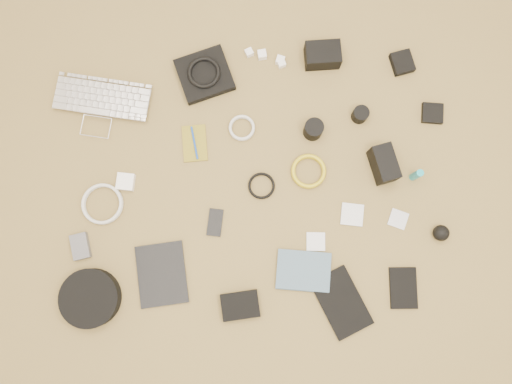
{
  "coord_description": "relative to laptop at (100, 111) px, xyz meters",
  "views": [
    {
      "loc": [
        -0.01,
        -0.28,
        1.82
      ],
      "look_at": [
        0.01,
        -0.03,
        0.02
      ],
      "focal_mm": 35.0,
      "sensor_mm": 36.0,
      "label": 1
    }
  ],
  "objects": [
    {
      "name": "pen_blue",
      "position": [
        0.35,
        -0.15,
        -0.0
      ],
      "size": [
        0.02,
        0.13,
        0.01
      ],
      "primitive_type": "cylinder",
      "rotation": [
        1.57,
        0.0,
        0.13
      ],
      "color": "#1541B0",
      "rests_on": "notebook_olive"
    },
    {
      "name": "filter_case_right",
      "position": [
        1.07,
        -0.48,
        -0.01
      ],
      "size": [
        0.08,
        0.08,
        0.01
      ],
      "primitive_type": "cube",
      "rotation": [
        0.0,
        0.0,
        -0.42
      ],
      "color": "silver",
      "rests_on": "ground"
    },
    {
      "name": "power_brick",
      "position": [
        0.09,
        -0.28,
        -0.0
      ],
      "size": [
        0.07,
        0.07,
        0.03
      ],
      "primitive_type": "cube",
      "rotation": [
        0.0,
        0.0,
        -0.17
      ],
      "color": "white",
      "rests_on": "ground"
    },
    {
      "name": "air_blower",
      "position": [
        1.21,
        -0.54,
        0.02
      ],
      "size": [
        0.07,
        0.07,
        0.06
      ],
      "primitive_type": "sphere",
      "rotation": [
        0.0,
        0.0,
        -0.3
      ],
      "color": "black",
      "rests_on": "ground"
    },
    {
      "name": "dslr_camera",
      "position": [
        0.85,
        0.15,
        0.02
      ],
      "size": [
        0.13,
        0.09,
        0.08
      ],
      "primitive_type": "cube",
      "rotation": [
        0.0,
        0.0,
        -0.0
      ],
      "color": "black",
      "rests_on": "ground"
    },
    {
      "name": "phone",
      "position": [
        0.4,
        -0.45,
        -0.01
      ],
      "size": [
        0.07,
        0.11,
        0.01
      ],
      "primitive_type": "cube",
      "rotation": [
        0.0,
        0.0,
        -0.18
      ],
      "color": "black",
      "rests_on": "ground"
    },
    {
      "name": "flash",
      "position": [
        1.03,
        -0.28,
        0.04
      ],
      "size": [
        0.1,
        0.14,
        0.1
      ],
      "primitive_type": "cube",
      "rotation": [
        0.0,
        0.0,
        0.21
      ],
      "color": "black",
      "rests_on": "ground"
    },
    {
      "name": "card_reader",
      "position": [
        1.24,
        -0.09,
        -0.0
      ],
      "size": [
        0.09,
        0.09,
        0.02
      ],
      "primitive_type": "cube",
      "rotation": [
        0.0,
        0.0,
        -0.14
      ],
      "color": "black",
      "rests_on": "ground"
    },
    {
      "name": "cable_black",
      "position": [
        0.58,
        -0.32,
        -0.01
      ],
      "size": [
        0.13,
        0.13,
        0.01
      ],
      "primitive_type": "torus",
      "rotation": [
        0.0,
        0.0,
        0.42
      ],
      "color": "black",
      "rests_on": "ground"
    },
    {
      "name": "notebook_black_a",
      "position": [
        0.84,
        -0.76,
        -0.01
      ],
      "size": [
        0.22,
        0.26,
        0.02
      ],
      "primitive_type": "cube",
      "rotation": [
        0.0,
        0.0,
        0.4
      ],
      "color": "black",
      "rests_on": "ground"
    },
    {
      "name": "lens_b",
      "position": [
        0.97,
        -0.08,
        0.01
      ],
      "size": [
        0.07,
        0.07,
        0.05
      ],
      "primitive_type": "cylinder",
      "rotation": [
        0.0,
        0.0,
        -0.12
      ],
      "color": "black",
      "rests_on": "ground"
    },
    {
      "name": "headphones",
      "position": [
        0.4,
        0.11,
        0.03
      ],
      "size": [
        0.16,
        0.16,
        0.02
      ],
      "primitive_type": "torus",
      "rotation": [
        0.0,
        0.0,
        -0.34
      ],
      "color": "black",
      "rests_on": "headphone_pouch"
    },
    {
      "name": "tablet",
      "position": [
        0.2,
        -0.62,
        -0.01
      ],
      "size": [
        0.19,
        0.23,
        0.01
      ],
      "primitive_type": "cube",
      "rotation": [
        0.0,
        0.0,
        0.07
      ],
      "color": "black",
      "rests_on": "ground"
    },
    {
      "name": "filter_case_left",
      "position": [
        0.77,
        -0.54,
        -0.01
      ],
      "size": [
        0.07,
        0.07,
        0.01
      ],
      "primitive_type": "cube",
      "rotation": [
        0.0,
        0.0,
        -0.08
      ],
      "color": "silver",
      "rests_on": "ground"
    },
    {
      "name": "cable_white_a",
      "position": [
        0.53,
        -0.1,
        -0.01
      ],
      "size": [
        0.13,
        0.13,
        0.01
      ],
      "primitive_type": "torus",
      "rotation": [
        0.0,
        0.0,
        -0.35
      ],
      "color": "silver",
      "rests_on": "ground"
    },
    {
      "name": "charger_c",
      "position": [
        0.69,
        0.15,
        -0.0
      ],
      "size": [
        0.04,
        0.04,
        0.03
      ],
      "primitive_type": "cube",
      "rotation": [
        0.0,
        0.0,
        -0.37
      ],
      "color": "white",
      "rests_on": "ground"
    },
    {
      "name": "battery_charger",
      "position": [
        -0.08,
        -0.5,
        -0.0
      ],
      "size": [
        0.08,
        0.1,
        0.03
      ],
      "primitive_type": "cube",
      "rotation": [
        0.0,
        0.0,
        0.17
      ],
      "color": "#56555A",
      "rests_on": "ground"
    },
    {
      "name": "charger_a",
      "position": [
        0.57,
        0.19,
        -0.0
      ],
      "size": [
        0.04,
        0.04,
        0.03
      ],
      "primitive_type": "cube",
      "rotation": [
        0.0,
        0.0,
        0.4
      ],
      "color": "white",
      "rests_on": "ground"
    },
    {
      "name": "cable_yellow",
      "position": [
        0.76,
        -0.28,
        -0.01
      ],
      "size": [
        0.17,
        0.17,
        0.01
      ],
      "primitive_type": "torus",
      "rotation": [
        0.0,
        0.0,
        0.38
      ],
      "color": "gold",
      "rests_on": "ground"
    },
    {
      "name": "drive_case",
      "position": [
        0.48,
        -0.75,
        0.0
      ],
      "size": [
        0.14,
        0.1,
        0.03
      ],
      "primitive_type": "cube",
      "rotation": [
        0.0,
        0.0,
        0.07
      ],
      "color": "black",
      "rests_on": "ground"
    },
    {
      "name": "filter_case_mid",
      "position": [
        0.91,
        -0.45,
        -0.01
      ],
      "size": [
        0.09,
        0.09,
        0.01
      ],
      "primitive_type": "cube",
      "rotation": [
        0.0,
        0.0,
        -0.18
      ],
      "color": "silver",
      "rests_on": "ground"
    },
    {
      "name": "notebook_olive",
      "position": [
        0.35,
        -0.15,
        -0.01
      ],
      "size": [
        0.09,
        0.14,
        0.01
      ],
      "primitive_type": "cube",
      "rotation": [
        0.0,
        0.0,
        0.02
      ],
      "color": "olive",
      "rests_on": "ground"
    },
    {
      "name": "paperback",
      "position": [
        0.7,
        -0.71,
        -0.0
      ],
      "size": [
        0.21,
        0.17,
        0.02
      ],
      "primitive_type": "imported",
      "rotation": [
        0.0,
        0.0,
        1.42
      ],
      "color": "#48647A",
      "rests_on": "ground"
    },
    {
      "name": "laptop",
      "position": [
        0.0,
        0.0,
        0.0
      ],
      "size": [
        0.4,
        0.32,
        0.03
      ],
      "primitive_type": "imported",
      "rotation": [
        0.0,
        0.0,
        -0.22
      ],
      "color": "silver",
      "rests_on": "ground"
    },
    {
      "name": "lens_a",
      "position": [
        0.79,
        -0.13,
        0.02
      ],
      "size": [
        0.08,
        0.08,
        0.08
      ],
      "primitive_type": "cylinder",
      "rotation": [
        0.0,
        0.0,
        -0.1
      ],
      "color": "black",
      "rests_on": "ground"
    },
    {
      "name": "notebook_black_b",
      "position": [
        1.06,
        -0.73,
        -0.01
      ],
      "size": [
        0.1,
        0.15,
        0.01
      ],
      "primitive_type": "cube",
      "rotation": [
        0.0,
        0.0,
        -0.06
      ],
      "color": "black",
      "rests_on": "ground"
    },
    {
      "name": "room_shell",
      "position": [
        0.55,
        -0.32,
        1.24
      ],
      "size": [
        4.04,
        4.04,
        2.58
      ],
      "color": "olive",
      "rests_on": "ground"
    },
    {
      "name": "headphone_case",
      "position": [
        -0.05,
        -0.69,
        0.01
      ],
      "size": [
        0.25,
        0.25,
        0.06
      ],
      "primitive_type": "cylinder",
      "rotation": [
        0.0,
        0.0,
        0.26
      ],
      "color": "black",
      "rests_on": "ground"
    },
    {
      "name": "lens_pouch",
      "position": [
        1.15,
        0.11,
        0.0
      ],
      "size": [
        0.09,
        0.1,
        0.03
      ],
      "primitive_type": "cube",
      "rotation": [
        0.0,
        0.0,
        0.19
      ],
      "color": "black",
      "rests_on": "ground"
    },
    {
      "name": "headphone_pouch",
      "position": [
        0.4,
        0.11,
        0.0
      ],
      "size": [
        0.23,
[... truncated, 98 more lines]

